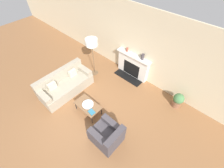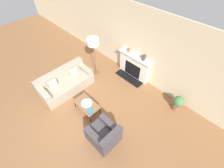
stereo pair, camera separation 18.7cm
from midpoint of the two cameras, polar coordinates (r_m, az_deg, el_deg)
name	(u,v)px [view 1 (the left image)]	position (r m, az deg, el deg)	size (l,w,h in m)	color
ground_plane	(81,114)	(5.57, -12.75, -11.04)	(18.00, 18.00, 0.00)	brown
wall_back	(135,44)	(6.01, 7.86, 14.90)	(18.00, 0.06, 2.90)	beige
fireplace	(133,66)	(6.42, 7.03, 6.95)	(1.55, 0.59, 1.05)	silver
couch	(65,85)	(6.14, -18.18, -0.30)	(0.88, 2.06, 0.87)	#9E937F
armchair_near	(107,135)	(4.73, -3.08, -18.98)	(0.88, 0.76, 0.81)	#423D42
coffee_table	(88,105)	(5.27, -10.23, -8.06)	(0.93, 0.53, 0.40)	brown
bowl	(88,104)	(5.21, -10.22, -7.65)	(0.38, 0.38, 0.06)	silver
book	(92,112)	(5.05, -8.82, -10.51)	(0.23, 0.19, 0.02)	teal
floor_lamp	(92,44)	(5.92, -8.66, 14.80)	(0.47, 0.47, 1.71)	brown
mantel_vase_left	(127,50)	(6.22, 4.87, 12.88)	(0.08, 0.08, 0.16)	brown
mantel_vase_center_left	(143,57)	(5.87, 10.67, 10.16)	(0.13, 0.13, 0.22)	#3D383D
potted_plant	(178,100)	(5.82, 22.99, -5.68)	(0.37, 0.37, 0.61)	brown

